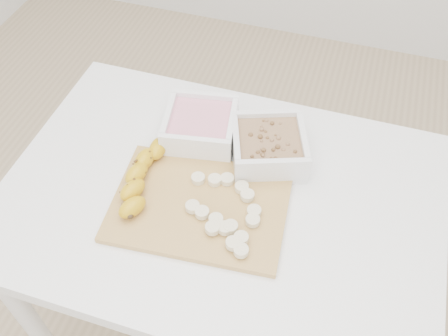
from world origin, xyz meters
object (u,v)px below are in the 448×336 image
(table, at_px, (220,218))
(cutting_board, at_px, (200,206))
(bowl_granola, at_px, (269,146))
(bowl_yogurt, at_px, (200,126))
(banana, at_px, (141,178))

(table, height_order, cutting_board, cutting_board)
(bowl_granola, bearing_deg, bowl_yogurt, 175.16)
(bowl_granola, bearing_deg, cutting_board, -119.57)
(bowl_granola, bearing_deg, banana, -145.35)
(bowl_yogurt, bearing_deg, table, -57.22)
(banana, bearing_deg, cutting_board, 0.95)
(bowl_yogurt, height_order, cutting_board, bowl_yogurt)
(bowl_yogurt, xyz_separation_m, bowl_granola, (0.18, -0.01, 0.00))
(cutting_board, bearing_deg, banana, 173.64)
(table, distance_m, bowl_granola, 0.21)
(bowl_yogurt, relative_size, banana, 0.85)
(table, relative_size, banana, 4.34)
(bowl_granola, bearing_deg, table, -118.33)
(table, height_order, banana, banana)
(cutting_board, relative_size, banana, 1.67)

